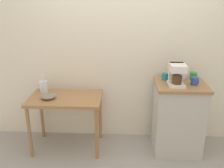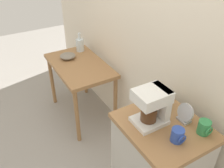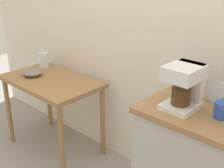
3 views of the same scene
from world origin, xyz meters
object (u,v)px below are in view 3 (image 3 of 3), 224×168
at_px(glass_carafe_vase, 44,59).
at_px(table_clock, 216,93).
at_px(mug_dark_teal, 184,86).
at_px(mug_blue, 222,110).
at_px(bowl_stoneware, 33,72).
at_px(coffee_maker, 185,84).

bearing_deg(glass_carafe_vase, table_clock, 0.13).
relative_size(mug_dark_teal, mug_blue, 0.98).
bearing_deg(mug_blue, glass_carafe_vase, 174.93).
distance_m(bowl_stoneware, coffee_maker, 1.57).
bearing_deg(table_clock, mug_blue, -55.98).
bearing_deg(bowl_stoneware, glass_carafe_vase, 118.90).
relative_size(glass_carafe_vase, mug_blue, 2.55).
relative_size(bowl_stoneware, glass_carafe_vase, 0.78).
xyz_separation_m(glass_carafe_vase, mug_dark_teal, (1.56, -0.01, 0.16)).
bearing_deg(mug_blue, coffee_maker, -173.90).
xyz_separation_m(glass_carafe_vase, coffee_maker, (1.66, -0.19, 0.25)).
xyz_separation_m(coffee_maker, mug_dark_teal, (-0.10, 0.18, -0.10)).
xyz_separation_m(glass_carafe_vase, mug_blue, (1.88, -0.17, 0.16)).
distance_m(bowl_stoneware, mug_blue, 1.77).
distance_m(bowl_stoneware, mug_dark_teal, 1.47).
relative_size(bowl_stoneware, table_clock, 1.34).
height_order(glass_carafe_vase, mug_blue, mug_blue).
bearing_deg(bowl_stoneware, table_clock, 7.54).
bearing_deg(mug_dark_teal, glass_carafe_vase, 179.71).
distance_m(mug_blue, table_clock, 0.21).
bearing_deg(table_clock, mug_dark_teal, -176.69).
bearing_deg(mug_blue, table_clock, 124.02).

